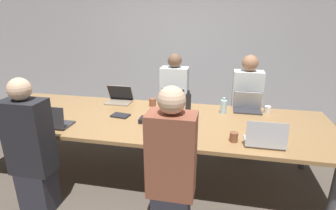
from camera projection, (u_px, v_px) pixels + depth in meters
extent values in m
plane|color=brown|center=(152.00, 171.00, 3.37)|extent=(24.00, 24.00, 0.00)
cube|color=#ADADB2|center=(181.00, 43.00, 5.03)|extent=(12.00, 0.06, 2.80)
cube|color=#9E7547|center=(150.00, 120.00, 3.14)|extent=(4.19, 1.32, 0.04)
cylinder|color=#4C4C51|center=(335.00, 191.00, 2.45)|extent=(0.08, 0.08, 0.70)
cylinder|color=#4C4C51|center=(40.00, 121.00, 4.07)|extent=(0.08, 0.08, 0.70)
cylinder|color=#4C4C51|center=(306.00, 144.00, 3.34)|extent=(0.08, 0.08, 0.70)
cube|color=gray|center=(176.00, 139.00, 2.60)|extent=(0.32, 0.20, 0.02)
cube|color=gray|center=(174.00, 132.00, 2.49)|extent=(0.33, 0.07, 0.20)
cube|color=black|center=(174.00, 132.00, 2.50)|extent=(0.32, 0.07, 0.19)
cube|color=brown|center=(171.00, 156.00, 2.15)|extent=(0.40, 0.24, 0.74)
sphere|color=beige|center=(172.00, 100.00, 1.99)|extent=(0.22, 0.22, 0.22)
cylinder|color=red|center=(152.00, 133.00, 2.64)|extent=(0.09, 0.09, 0.09)
cube|color=#333338|center=(58.00, 125.00, 2.93)|extent=(0.30, 0.23, 0.02)
cube|color=#333338|center=(50.00, 118.00, 2.79)|extent=(0.31, 0.04, 0.24)
cube|color=#0F1933|center=(51.00, 118.00, 2.80)|extent=(0.30, 0.04, 0.23)
cube|color=#2D2D38|center=(39.00, 190.00, 2.67)|extent=(0.32, 0.24, 0.45)
cube|color=#232328|center=(29.00, 137.00, 2.47)|extent=(0.40, 0.24, 0.74)
sphere|color=beige|center=(19.00, 89.00, 2.32)|extent=(0.21, 0.21, 0.21)
cylinder|color=green|center=(42.00, 113.00, 3.03)|extent=(0.07, 0.07, 0.19)
cylinder|color=green|center=(41.00, 104.00, 3.00)|extent=(0.03, 0.03, 0.04)
cube|color=#333338|center=(247.00, 111.00, 3.36)|extent=(0.35, 0.23, 0.02)
cube|color=#333338|center=(248.00, 99.00, 3.40)|extent=(0.35, 0.08, 0.23)
cube|color=silver|center=(248.00, 100.00, 3.39)|extent=(0.35, 0.08, 0.23)
cube|color=#2D2D38|center=(243.00, 135.00, 3.87)|extent=(0.32, 0.24, 0.45)
cube|color=silver|center=(247.00, 97.00, 3.67)|extent=(0.40, 0.24, 0.74)
sphere|color=#9E7051|center=(250.00, 63.00, 3.51)|extent=(0.22, 0.22, 0.22)
cylinder|color=white|center=(268.00, 110.00, 3.30)|extent=(0.08, 0.08, 0.09)
cylinder|color=#ADD1E0|center=(224.00, 107.00, 3.27)|extent=(0.08, 0.08, 0.17)
cylinder|color=#ADD1E0|center=(224.00, 99.00, 3.24)|extent=(0.04, 0.04, 0.04)
cube|color=#B7B7BC|center=(263.00, 142.00, 2.53)|extent=(0.36, 0.24, 0.02)
cube|color=#B7B7BC|center=(267.00, 135.00, 2.38)|extent=(0.37, 0.04, 0.24)
cube|color=silver|center=(267.00, 135.00, 2.39)|extent=(0.36, 0.04, 0.24)
cylinder|color=brown|center=(234.00, 137.00, 2.55)|extent=(0.08, 0.08, 0.10)
cube|color=gray|center=(119.00, 102.00, 3.67)|extent=(0.34, 0.24, 0.02)
cube|color=gray|center=(120.00, 92.00, 3.70)|extent=(0.35, 0.11, 0.23)
cube|color=black|center=(120.00, 93.00, 3.69)|extent=(0.34, 0.11, 0.22)
cube|color=silver|center=(172.00, 105.00, 3.56)|extent=(0.31, 0.20, 0.02)
cube|color=silver|center=(173.00, 95.00, 3.61)|extent=(0.32, 0.04, 0.21)
cube|color=black|center=(173.00, 96.00, 3.60)|extent=(0.31, 0.04, 0.20)
cube|color=#2D2D38|center=(174.00, 128.00, 4.11)|extent=(0.32, 0.24, 0.45)
cube|color=silver|center=(174.00, 92.00, 3.92)|extent=(0.40, 0.24, 0.74)
sphere|color=brown|center=(175.00, 60.00, 3.76)|extent=(0.20, 0.20, 0.20)
cylinder|color=brown|center=(153.00, 102.00, 3.55)|extent=(0.09, 0.09, 0.10)
cylinder|color=black|center=(188.00, 102.00, 3.37)|extent=(0.07, 0.07, 0.22)
cylinder|color=black|center=(189.00, 92.00, 3.33)|extent=(0.03, 0.03, 0.05)
cube|color=black|center=(142.00, 120.00, 3.03)|extent=(0.05, 0.15, 0.05)
cube|color=#232328|center=(120.00, 116.00, 3.20)|extent=(0.23, 0.17, 0.02)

